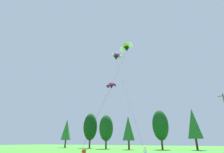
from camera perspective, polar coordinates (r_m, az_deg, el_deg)
treeline_tree_a at (r=78.63m, az=-14.74°, el=-16.47°), size 4.11×4.11×11.40m
treeline_tree_b at (r=70.09m, az=-7.15°, el=-16.07°), size 5.23×5.23×12.72m
treeline_tree_c at (r=63.72m, az=-1.94°, el=-16.53°), size 4.86×4.86×11.33m
treeline_tree_d at (r=57.95m, az=5.40°, el=-16.54°), size 3.83×3.83×10.16m
treeline_tree_e at (r=60.27m, az=15.60°, el=-15.15°), size 5.06×5.06×12.08m
treeline_tree_f at (r=59.54m, az=25.20°, el=-13.74°), size 4.24×4.24×12.00m
kite_flyer_mid at (r=26.83m, az=10.88°, el=-23.15°), size 0.71×0.73×1.69m
parafoil_kite_high_magenta at (r=34.46m, az=-0.23°, el=-3.00°), size 2.59×10.97×11.80m
parafoil_kite_mid_purple at (r=44.09m, az=1.42°, el=6.60°), size 10.00×11.44×21.74m
parafoil_kite_far_lime_white at (r=36.65m, az=4.76°, el=9.54°), size 3.80×11.81×20.08m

